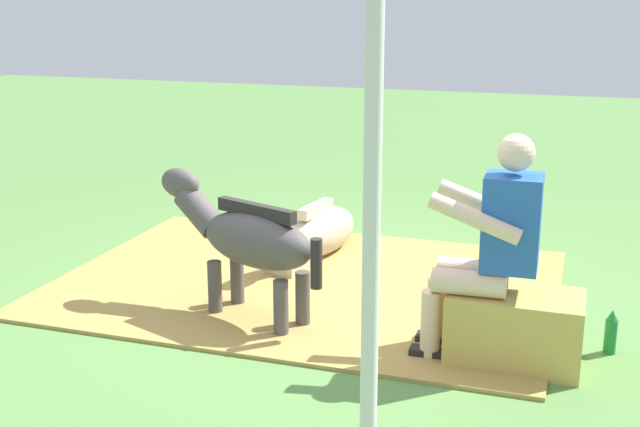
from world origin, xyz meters
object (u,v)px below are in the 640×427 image
pony_lying (315,233)px  tent_pole_left (371,230)px  hay_bale (514,328)px  person_seated (490,240)px  pony_standing (246,237)px  soda_bottle (611,332)px

pony_lying → tent_pole_left: bearing=111.8°
hay_bale → person_seated: person_seated is taller
hay_bale → tent_pole_left: tent_pole_left is taller
pony_lying → hay_bale: bearing=139.2°
pony_standing → soda_bottle: bearing=-175.9°
person_seated → pony_lying: bearing=-43.7°
person_seated → soda_bottle: (-0.67, -0.29, -0.57)m
hay_bale → soda_bottle: 0.59m
hay_bale → pony_standing: bearing=-4.6°
hay_bale → pony_standing: 1.69m
person_seated → tent_pole_left: size_ratio=0.52×
soda_bottle → tent_pole_left: tent_pole_left is taller
hay_bale → soda_bottle: bearing=-150.7°
tent_pole_left → pony_lying: bearing=-68.2°
person_seated → soda_bottle: 0.93m
hay_bale → pony_lying: (1.65, -1.42, -0.01)m
tent_pole_left → pony_standing: bearing=-56.3°
person_seated → hay_bale: bearing=-179.0°
pony_lying → soda_bottle: bearing=152.4°
pony_standing → soda_bottle: 2.21m
person_seated → soda_bottle: bearing=-156.5°
person_seated → tent_pole_left: tent_pole_left is taller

